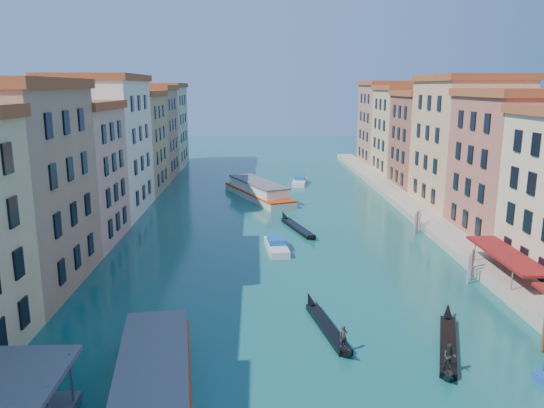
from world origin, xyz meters
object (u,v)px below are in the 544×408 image
Objects in this scene: vaporetto_near at (153,392)px; gondola_right at (448,343)px; gondola_fore at (327,326)px; vaporetto_far at (258,191)px.

vaporetto_near is 21.78m from gondola_right.
gondola_fore is at bearing 177.56° from gondola_right.
gondola_fore is 0.96× the size of gondola_right.
gondola_right is (20.52, 7.23, -0.86)m from vaporetto_near.
vaporetto_far is at bearing 123.54° from gondola_right.
vaporetto_near is 62.71m from vaporetto_far.
vaporetto_far is 1.80× the size of gondola_fore.
vaporetto_near is 1.77× the size of gondola_fore.
gondola_fore is 9.27m from gondola_right.
vaporetto_near is 1.69× the size of gondola_right.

